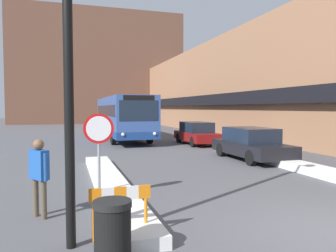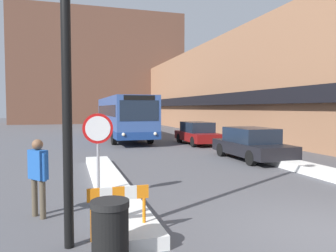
{
  "view_description": "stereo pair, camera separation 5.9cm",
  "coord_description": "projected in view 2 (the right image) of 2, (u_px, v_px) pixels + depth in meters",
  "views": [
    {
      "loc": [
        -4.76,
        -4.74,
        2.34
      ],
      "look_at": [
        -0.9,
        7.82,
        1.62
      ],
      "focal_mm": 35.0,
      "sensor_mm": 36.0,
      "label": 1
    },
    {
      "loc": [
        -4.7,
        -4.75,
        2.34
      ],
      "look_at": [
        -0.9,
        7.82,
        1.62
      ],
      "focal_mm": 35.0,
      "sensor_mm": 36.0,
      "label": 2
    }
  ],
  "objects": [
    {
      "name": "street_lamp",
      "position": [
        83.0,
        4.0,
        5.37
      ],
      "size": [
        1.46,
        0.36,
        6.55
      ],
      "color": "black",
      "rests_on": "ground_plane"
    },
    {
      "name": "stop_sign",
      "position": [
        98.0,
        138.0,
        8.23
      ],
      "size": [
        0.76,
        0.08,
        2.21
      ],
      "color": "gray",
      "rests_on": "ground_plane"
    },
    {
      "name": "city_bus",
      "position": [
        123.0,
        116.0,
        24.69
      ],
      "size": [
        2.65,
        12.15,
        3.12
      ],
      "color": "#335193",
      "rests_on": "ground_plane"
    },
    {
      "name": "snow_bank_left",
      "position": [
        109.0,
        183.0,
        9.69
      ],
      "size": [
        0.9,
        9.32,
        0.24
      ],
      "color": "silver",
      "rests_on": "ground_plane"
    },
    {
      "name": "building_row_right",
      "position": [
        227.0,
        89.0,
        31.62
      ],
      "size": [
        5.5,
        60.0,
        8.42
      ],
      "color": "#996B4C",
      "rests_on": "ground_plane"
    },
    {
      "name": "parked_car_middle",
      "position": [
        197.0,
        133.0,
        21.08
      ],
      "size": [
        1.8,
        4.23,
        1.44
      ],
      "color": "maroon",
      "rests_on": "ground_plane"
    },
    {
      "name": "construction_barricade",
      "position": [
        118.0,
        202.0,
        5.84
      ],
      "size": [
        1.1,
        0.06,
        0.94
      ],
      "color": "orange",
      "rests_on": "ground_plane"
    },
    {
      "name": "trash_bin",
      "position": [
        110.0,
        231.0,
        4.95
      ],
      "size": [
        0.59,
        0.59,
        0.95
      ],
      "color": "black",
      "rests_on": "ground_plane"
    },
    {
      "name": "parked_car_front",
      "position": [
        251.0,
        144.0,
        14.84
      ],
      "size": [
        1.93,
        4.4,
        1.45
      ],
      "color": "black",
      "rests_on": "ground_plane"
    },
    {
      "name": "snow_bank_right",
      "position": [
        294.0,
        165.0,
        12.67
      ],
      "size": [
        0.9,
        7.1,
        0.28
      ],
      "color": "silver",
      "rests_on": "ground_plane"
    },
    {
      "name": "building_backdrop_far",
      "position": [
        99.0,
        69.0,
        52.18
      ],
      "size": [
        26.0,
        8.0,
        17.24
      ],
      "color": "brown",
      "rests_on": "ground_plane"
    },
    {
      "name": "pedestrian",
      "position": [
        38.0,
        171.0,
        6.96
      ],
      "size": [
        0.44,
        0.48,
        1.68
      ],
      "rotation": [
        0.0,
        0.0,
        -0.92
      ],
      "color": "brown",
      "rests_on": "ground_plane"
    }
  ]
}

